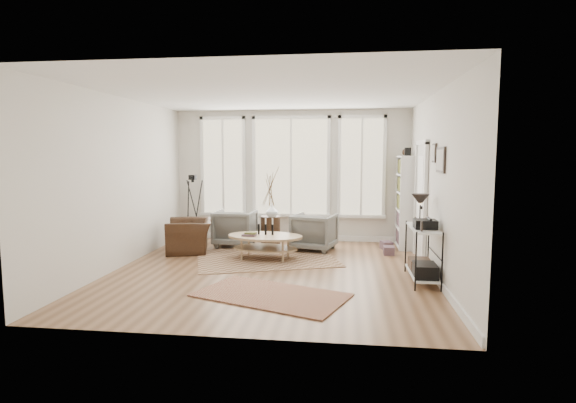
# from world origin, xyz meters

# --- Properties ---
(room) EXTENTS (5.50, 5.54, 2.90)m
(room) POSITION_xyz_m (0.02, 0.03, 1.43)
(room) COLOR #8F6746
(room) RESTS_ON ground
(bay_window) EXTENTS (4.14, 0.12, 2.24)m
(bay_window) POSITION_xyz_m (0.00, 2.71, 1.61)
(bay_window) COLOR beige
(bay_window) RESTS_ON ground
(door) EXTENTS (0.09, 1.06, 2.22)m
(door) POSITION_xyz_m (2.57, 1.15, 1.12)
(door) COLOR silver
(door) RESTS_ON ground
(bookcase) EXTENTS (0.31, 0.85, 2.06)m
(bookcase) POSITION_xyz_m (2.44, 2.23, 0.96)
(bookcase) COLOR white
(bookcase) RESTS_ON ground
(low_shelf) EXTENTS (0.38, 1.08, 1.30)m
(low_shelf) POSITION_xyz_m (2.38, -0.30, 0.51)
(low_shelf) COLOR white
(low_shelf) RESTS_ON ground
(wall_art) EXTENTS (0.04, 0.88, 0.44)m
(wall_art) POSITION_xyz_m (2.58, -0.27, 1.88)
(wall_art) COLOR black
(wall_art) RESTS_ON ground
(rug_main) EXTENTS (2.96, 2.58, 0.01)m
(rug_main) POSITION_xyz_m (-0.25, 0.87, 0.01)
(rug_main) COLOR brown
(rug_main) RESTS_ON ground
(rug_runner) EXTENTS (2.28, 1.76, 0.01)m
(rug_runner) POSITION_xyz_m (0.21, -1.30, 0.01)
(rug_runner) COLOR maroon
(rug_runner) RESTS_ON ground
(coffee_table) EXTENTS (1.47, 1.01, 0.64)m
(coffee_table) POSITION_xyz_m (-0.26, 0.84, 0.34)
(coffee_table) COLOR tan
(coffee_table) RESTS_ON ground
(armchair_left) EXTENTS (0.84, 0.86, 0.76)m
(armchair_left) POSITION_xyz_m (-1.09, 1.94, 0.38)
(armchair_left) COLOR slate
(armchair_left) RESTS_ON ground
(armchair_right) EXTENTS (0.97, 0.99, 0.74)m
(armchair_right) POSITION_xyz_m (0.59, 1.72, 0.37)
(armchair_right) COLOR slate
(armchair_right) RESTS_ON ground
(side_table) EXTENTS (0.42, 0.42, 1.75)m
(side_table) POSITION_xyz_m (-0.36, 2.08, 0.84)
(side_table) COLOR #362113
(side_table) RESTS_ON ground
(vase) EXTENTS (0.30, 0.30, 0.26)m
(vase) POSITION_xyz_m (-0.31, 1.93, 0.75)
(vase) COLOR silver
(vase) RESTS_ON side_table
(accent_chair) EXTENTS (1.17, 1.08, 0.64)m
(accent_chair) POSITION_xyz_m (-1.85, 1.27, 0.32)
(accent_chair) COLOR #362113
(accent_chair) RESTS_ON ground
(tripod_camera) EXTENTS (0.52, 0.52, 1.48)m
(tripod_camera) POSITION_xyz_m (-2.07, 2.12, 0.68)
(tripod_camera) COLOR black
(tripod_camera) RESTS_ON ground
(book_stack_near) EXTENTS (0.26, 0.30, 0.16)m
(book_stack_near) POSITION_xyz_m (2.05, 1.97, 0.08)
(book_stack_near) COLOR brown
(book_stack_near) RESTS_ON ground
(book_stack_far) EXTENTS (0.20, 0.25, 0.16)m
(book_stack_far) POSITION_xyz_m (2.05, 1.47, 0.08)
(book_stack_far) COLOR brown
(book_stack_far) RESTS_ON ground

